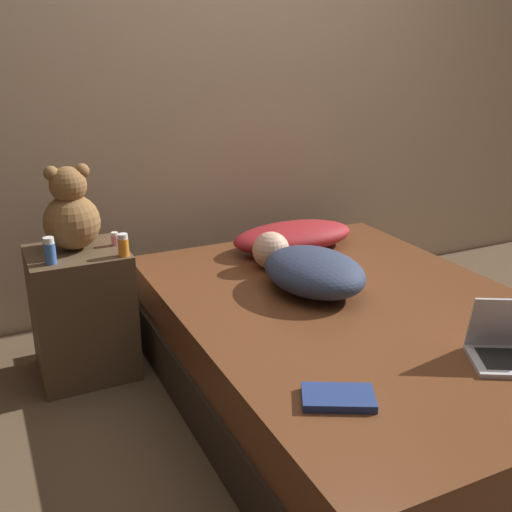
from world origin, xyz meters
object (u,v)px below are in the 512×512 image
Objects in this scene: teddy_bear at (71,213)px; book at (338,397)px; person_lying at (308,268)px; bottle_pink at (115,239)px; bottle_blue at (50,251)px; bottle_orange at (123,245)px; pillow at (293,236)px.

book is (0.51, -1.24, -0.30)m from teddy_bear.
person_lying is 11.47× the size of bottle_pink.
book is (0.35, -1.22, -0.17)m from bottle_pink.
person_lying is 0.86m from book.
bottle_blue is 1.87× the size of bottle_pink.
bottle_blue is at bearing -128.08° from teddy_bear.
teddy_bear is 0.27m from bottle_orange.
book is (-0.54, -1.24, -0.05)m from pillow.
bottle_pink reaches higher than pillow.
bottle_pink reaches higher than book.
person_lying reaches higher than pillow.
teddy_bear is 6.15× the size of bottle_pink.
bottle_pink is at bearing 90.14° from bottle_orange.
book is (0.63, -1.10, -0.20)m from bottle_blue.
pillow is 0.96× the size of person_lying.
book is at bearing -113.41° from pillow.
person_lying is at bearing -32.09° from bottle_pink.
bottle_orange is at bearing -89.86° from bottle_pink.
person_lying is at bearing -18.12° from bottle_blue.
bottle_blue is 1.15× the size of bottle_orange.
bottle_orange is at bearing -168.99° from pillow.
bottle_pink is at bearing 22.88° from bottle_blue.
teddy_bear reaches higher than book.
person_lying is 1.04m from bottle_blue.
bottle_blue is (-1.16, -0.14, 0.14)m from pillow.
bottle_pink is (-0.70, 0.44, 0.10)m from person_lying.
person_lying is at bearing -28.44° from teddy_bear.
teddy_bear is at bearing 144.53° from person_lying.
bottle_orange is (-0.88, -0.17, 0.13)m from pillow.
book is at bearing -71.90° from bottle_orange.
teddy_bear is at bearing 132.45° from bottle_orange.
person_lying is 2.74× the size of book.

